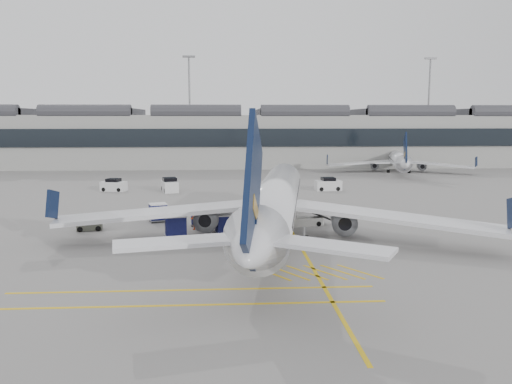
{
  "coord_description": "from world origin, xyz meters",
  "views": [
    {
      "loc": [
        4.17,
        -38.99,
        10.17
      ],
      "look_at": [
        6.59,
        3.16,
        4.0
      ],
      "focal_mm": 35.0,
      "sensor_mm": 36.0,
      "label": 1
    }
  ],
  "objects": [
    {
      "name": "baggage_cart_b",
      "position": [
        -2.81,
        10.53,
        0.99
      ],
      "size": [
        2.15,
        1.96,
        1.85
      ],
      "rotation": [
        0.0,
        0.0,
        0.35
      ],
      "color": "gray",
      "rests_on": "ground"
    },
    {
      "name": "service_van_mid",
      "position": [
        -4.04,
        31.55,
        0.89
      ],
      "size": [
        2.91,
        4.26,
        2.0
      ],
      "rotation": [
        0.0,
        0.0,
        1.84
      ],
      "color": "silver",
      "rests_on": "ground"
    },
    {
      "name": "safety_cone_engine",
      "position": [
        14.41,
        4.8,
        0.23
      ],
      "size": [
        0.33,
        0.33,
        0.46
      ],
      "primitive_type": "cone",
      "color": "#F24C0A",
      "rests_on": "ground"
    },
    {
      "name": "ground",
      "position": [
        0.0,
        0.0,
        0.0
      ],
      "size": [
        220.0,
        220.0,
        0.0
      ],
      "primitive_type": "plane",
      "color": "gray",
      "rests_on": "ground"
    },
    {
      "name": "light_masts",
      "position": [
        -1.67,
        86.0,
        14.49
      ],
      "size": [
        113.0,
        0.6,
        25.45
      ],
      "color": "slate",
      "rests_on": "ground"
    },
    {
      "name": "terminal",
      "position": [
        0.0,
        71.93,
        6.14
      ],
      "size": [
        200.0,
        20.45,
        12.4
      ],
      "color": "#9E9E99",
      "rests_on": "ground"
    },
    {
      "name": "belt_loader",
      "position": [
        11.15,
        7.91,
        0.59
      ],
      "size": [
        5.07,
        2.27,
        2.02
      ],
      "rotation": [
        0.0,
        0.0,
        0.17
      ],
      "color": "silver",
      "rests_on": "ground"
    },
    {
      "name": "safety_cone_nose",
      "position": [
        10.76,
        19.67,
        0.27
      ],
      "size": [
        0.39,
        0.39,
        0.54
      ],
      "primitive_type": "cone",
      "color": "#F24C0A",
      "rests_on": "ground"
    },
    {
      "name": "service_van_left",
      "position": [
        -12.13,
        32.71,
        0.8
      ],
      "size": [
        3.79,
        2.56,
        1.78
      ],
      "rotation": [
        0.0,
        0.0,
        -0.26
      ],
      "color": "silver",
      "rests_on": "ground"
    },
    {
      "name": "pushback_tug",
      "position": [
        -8.61,
        6.94,
        0.55
      ],
      "size": [
        2.4,
        1.7,
        1.23
      ],
      "rotation": [
        0.0,
        0.0,
        0.17
      ],
      "color": "#4B4D42",
      "rests_on": "ground"
    },
    {
      "name": "baggage_cart_c",
      "position": [
        1.34,
        8.5,
        0.88
      ],
      "size": [
        1.67,
        1.42,
        1.64
      ],
      "rotation": [
        0.0,
        0.0,
        0.09
      ],
      "color": "gray",
      "rests_on": "ground"
    },
    {
      "name": "ramp_agent_a",
      "position": [
        4.88,
        6.91,
        0.98
      ],
      "size": [
        0.84,
        0.71,
        1.95
      ],
      "primitive_type": "imported",
      "rotation": [
        0.0,
        0.0,
        0.4
      ],
      "color": "#DD400B",
      "rests_on": "ground"
    },
    {
      "name": "apron_markings",
      "position": [
        10.0,
        10.0,
        0.01
      ],
      "size": [
        0.25,
        60.0,
        0.01
      ],
      "primitive_type": "cube",
      "color": "gold",
      "rests_on": "ground"
    },
    {
      "name": "ramp_agent_b",
      "position": [
        1.14,
        6.75,
        0.97
      ],
      "size": [
        0.96,
        0.76,
        1.94
      ],
      "primitive_type": "imported",
      "rotation": [
        0.0,
        0.0,
        3.12
      ],
      "color": "#FF520D",
      "rests_on": "ground"
    },
    {
      "name": "airliner_far",
      "position": [
        37.17,
        55.41,
        2.38
      ],
      "size": [
        26.99,
        29.85,
        8.09
      ],
      "rotation": [
        0.0,
        0.0,
        -0.25
      ],
      "color": "silver",
      "rests_on": "ground"
    },
    {
      "name": "baggage_cart_a",
      "position": [
        3.96,
        4.31,
        1.01
      ],
      "size": [
        2.03,
        1.77,
        1.88
      ],
      "rotation": [
        0.0,
        0.0,
        0.18
      ],
      "color": "gray",
      "rests_on": "ground"
    },
    {
      "name": "baggage_cart_d",
      "position": [
        -0.34,
        3.42,
        1.08
      ],
      "size": [
        2.17,
        1.91,
        2.01
      ],
      "rotation": [
        0.0,
        0.0,
        0.19
      ],
      "color": "gray",
      "rests_on": "ground"
    },
    {
      "name": "airliner_main",
      "position": [
        8.13,
        2.51,
        3.15
      ],
      "size": [
        36.43,
        40.1,
        10.72
      ],
      "rotation": [
        0.0,
        0.0,
        -0.16
      ],
      "color": "silver",
      "rests_on": "ground"
    },
    {
      "name": "service_van_right",
      "position": [
        18.64,
        31.55,
        0.84
      ],
      "size": [
        3.82,
        2.15,
        1.89
      ],
      "rotation": [
        0.0,
        0.0,
        0.09
      ],
      "color": "silver",
      "rests_on": "ground"
    }
  ]
}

